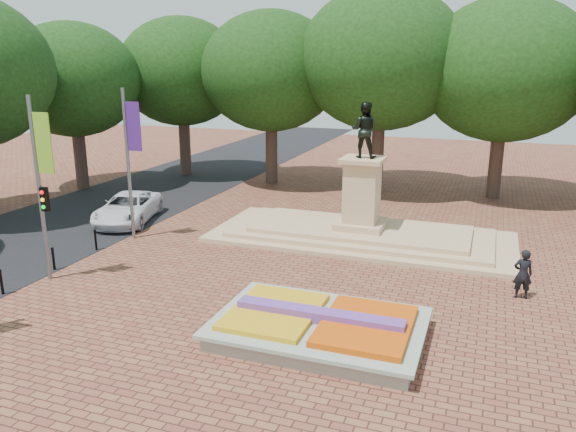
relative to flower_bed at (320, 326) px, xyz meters
The scene contains 9 objects.
ground 2.28m from the flower_bed, 117.19° to the left, with size 90.00×90.00×0.00m, color brown.
asphalt_street 17.49m from the flower_bed, 156.41° to the left, with size 9.00×90.00×0.02m, color black.
flower_bed is the anchor object (origin of this frame).
monument 10.07m from the flower_bed, 95.87° to the left, with size 14.00×6.00×6.40m.
tree_row_back 21.01m from the flower_bed, 86.26° to the left, with size 44.80×8.80×10.43m.
banner_poles 11.66m from the flower_bed, behind, with size 0.88×11.17×7.00m.
bollard_row 11.74m from the flower_bed, behind, with size 0.12×13.12×0.98m.
van 15.79m from the flower_bed, 146.25° to the left, with size 2.44×5.30×1.47m, color silver.
pedestrian 7.93m from the flower_bed, 42.11° to the left, with size 0.66×0.43×1.82m, color black.
Camera 1 is at (5.44, -16.92, 8.21)m, focal length 35.00 mm.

